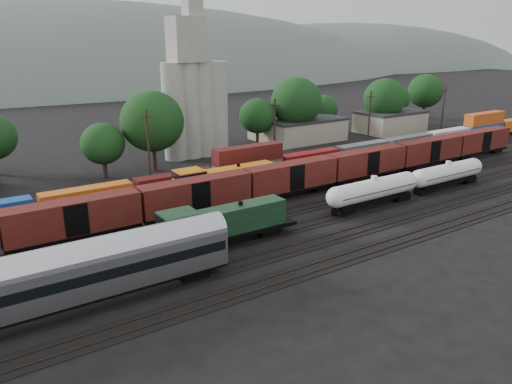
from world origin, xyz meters
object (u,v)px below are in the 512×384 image
green_locomotive (216,225)px  grain_silo (195,98)px  passenger_coach (84,270)px  tank_car_a (373,190)px  orange_locomotive (219,181)px

green_locomotive → grain_silo: (18.60, 41.00, 8.52)m
passenger_coach → tank_car_a: bearing=7.1°
tank_car_a → passenger_coach: size_ratio=0.61×
green_locomotive → tank_car_a: 24.51m
grain_silo → tank_car_a: bearing=-81.8°
green_locomotive → passenger_coach: bearing=-162.3°
green_locomotive → orange_locomotive: green_locomotive is taller
grain_silo → green_locomotive: bearing=-114.4°
green_locomotive → tank_car_a: (24.51, -0.00, -0.19)m
green_locomotive → orange_locomotive: (8.98, 15.00, -0.03)m
grain_silo → passenger_coach: bearing=-126.7°
green_locomotive → tank_car_a: bearing=-0.0°
orange_locomotive → grain_silo: (9.62, 26.00, 8.56)m
passenger_coach → orange_locomotive: bearing=39.1°
green_locomotive → orange_locomotive: size_ratio=0.96×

